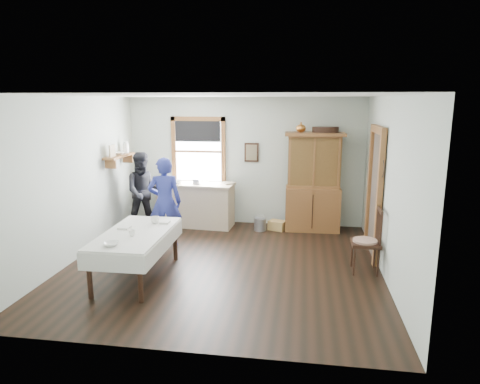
% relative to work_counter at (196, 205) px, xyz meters
% --- Properties ---
extents(room, '(5.01, 5.01, 2.70)m').
position_rel_work_counter_xyz_m(room, '(0.99, -2.10, 0.89)').
color(room, black).
rests_on(room, ground).
extents(window, '(1.18, 0.07, 1.48)m').
position_rel_work_counter_xyz_m(window, '(-0.01, 0.36, 1.17)').
color(window, white).
rests_on(window, room).
extents(doorway, '(0.09, 1.14, 2.22)m').
position_rel_work_counter_xyz_m(doorway, '(3.45, -1.25, 0.70)').
color(doorway, '#493E34').
rests_on(doorway, room).
extents(wall_shelf, '(0.24, 1.00, 0.44)m').
position_rel_work_counter_xyz_m(wall_shelf, '(-1.38, -0.57, 1.11)').
color(wall_shelf, '#95552E').
rests_on(wall_shelf, room).
extents(framed_picture, '(0.30, 0.04, 0.40)m').
position_rel_work_counter_xyz_m(framed_picture, '(1.14, 0.36, 1.09)').
color(framed_picture, black).
rests_on(framed_picture, room).
extents(rug_beater, '(0.01, 0.27, 0.27)m').
position_rel_work_counter_xyz_m(rug_beater, '(3.44, -1.80, 1.26)').
color(rug_beater, black).
rests_on(rug_beater, room).
extents(work_counter, '(1.66, 0.73, 0.93)m').
position_rel_work_counter_xyz_m(work_counter, '(0.00, 0.00, 0.00)').
color(work_counter, tan).
rests_on(work_counter, room).
extents(china_hutch, '(1.20, 0.60, 2.00)m').
position_rel_work_counter_xyz_m(china_hutch, '(2.44, 0.07, 0.54)').
color(china_hutch, '#95552E').
rests_on(china_hutch, room).
extents(dining_table, '(0.96, 1.80, 0.71)m').
position_rel_work_counter_xyz_m(dining_table, '(-0.20, -2.79, -0.11)').
color(dining_table, silver).
rests_on(dining_table, room).
extents(spindle_chair, '(0.48, 0.48, 1.03)m').
position_rel_work_counter_xyz_m(spindle_chair, '(3.22, -2.05, 0.05)').
color(spindle_chair, black).
rests_on(spindle_chair, room).
extents(pail, '(0.28, 0.28, 0.26)m').
position_rel_work_counter_xyz_m(pail, '(1.39, -0.15, -0.33)').
color(pail, '#9EA2A6').
rests_on(pail, room).
extents(wicker_basket, '(0.39, 0.34, 0.19)m').
position_rel_work_counter_xyz_m(wicker_basket, '(1.73, -0.05, -0.37)').
color(wicker_basket, '#AD894E').
rests_on(wicker_basket, room).
extents(woman_blue, '(0.63, 0.49, 1.52)m').
position_rel_work_counter_xyz_m(woman_blue, '(-0.23, -1.33, 0.30)').
color(woman_blue, navy).
rests_on(woman_blue, room).
extents(figure_dark, '(0.90, 0.84, 1.49)m').
position_rel_work_counter_xyz_m(figure_dark, '(-0.97, -0.43, 0.28)').
color(figure_dark, black).
rests_on(figure_dark, room).
extents(table_cup_a, '(0.15, 0.15, 0.11)m').
position_rel_work_counter_xyz_m(table_cup_a, '(-0.08, -2.29, 0.31)').
color(table_cup_a, white).
rests_on(table_cup_a, dining_table).
extents(table_cup_b, '(0.12, 0.12, 0.09)m').
position_rel_work_counter_xyz_m(table_cup_b, '(-0.18, -2.98, 0.30)').
color(table_cup_b, white).
rests_on(table_cup_b, dining_table).
extents(table_bowl, '(0.28, 0.28, 0.06)m').
position_rel_work_counter_xyz_m(table_bowl, '(-0.29, -3.41, 0.28)').
color(table_bowl, white).
rests_on(table_bowl, dining_table).
extents(counter_book, '(0.28, 0.30, 0.02)m').
position_rel_work_counter_xyz_m(counter_book, '(0.60, -0.00, 0.47)').
color(counter_book, '#6C6048').
rests_on(counter_book, work_counter).
extents(counter_bowl, '(0.27, 0.27, 0.07)m').
position_rel_work_counter_xyz_m(counter_bowl, '(-0.37, -0.09, 0.50)').
color(counter_bowl, white).
rests_on(counter_bowl, work_counter).
extents(shelf_bowl, '(0.22, 0.22, 0.05)m').
position_rel_work_counter_xyz_m(shelf_bowl, '(-1.38, -0.55, 1.13)').
color(shelf_bowl, white).
rests_on(shelf_bowl, wall_shelf).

